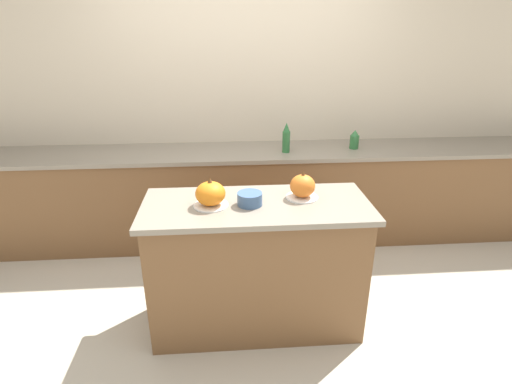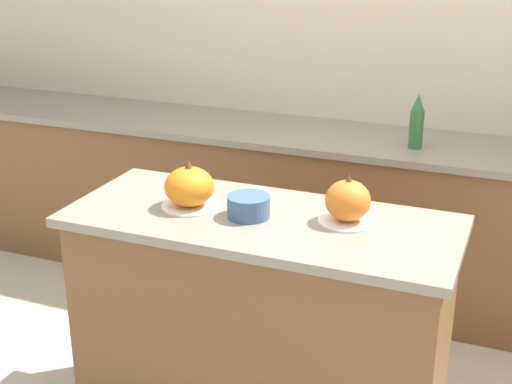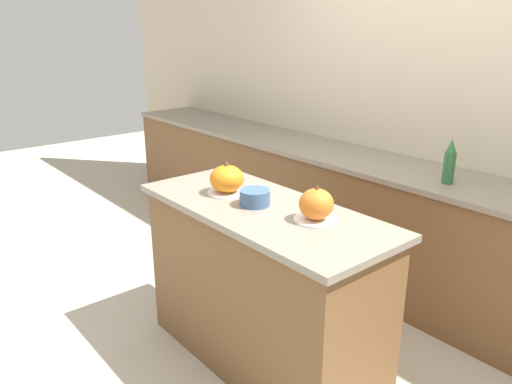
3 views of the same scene
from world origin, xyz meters
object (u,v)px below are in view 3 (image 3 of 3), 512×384
object	(u,v)px
pumpkin_cake_right	(316,205)
bottle_tall	(450,162)
pumpkin_cake_left	(227,180)
mixing_bowl	(255,197)

from	to	relation	value
pumpkin_cake_right	bottle_tall	world-z (taller)	bottle_tall
pumpkin_cake_left	mixing_bowl	xyz separation A→B (m)	(0.24, -0.00, -0.04)
bottle_tall	mixing_bowl	bearing A→B (deg)	-108.90
pumpkin_cake_left	pumpkin_cake_right	distance (m)	0.58
bottle_tall	mixing_bowl	size ratio (longest dim) A/B	1.72
pumpkin_cake_right	bottle_tall	xyz separation A→B (m)	(0.05, 1.05, 0.03)
pumpkin_cake_left	bottle_tall	size ratio (longest dim) A/B	0.80
pumpkin_cake_left	pumpkin_cake_right	world-z (taller)	pumpkin_cake_left
mixing_bowl	pumpkin_cake_right	bearing A→B (deg)	13.89
pumpkin_cake_right	mixing_bowl	bearing A→B (deg)	-166.11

